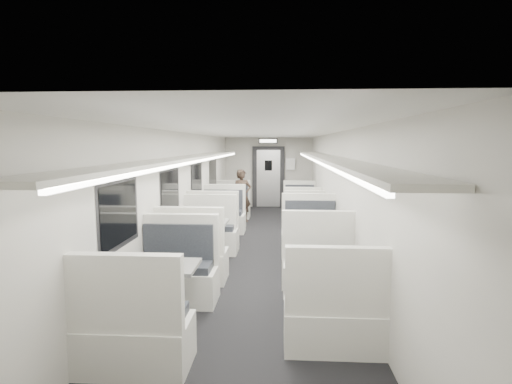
# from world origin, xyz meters

# --- Properties ---
(room) EXTENTS (3.24, 12.24, 2.64)m
(room) POSITION_xyz_m (0.00, 0.00, 1.20)
(room) COLOR black
(room) RESTS_ON ground
(booth_left_a) EXTENTS (1.02, 2.06, 1.10)m
(booth_left_a) POSITION_xyz_m (-1.00, 3.11, 0.37)
(booth_left_a) COLOR silver
(booth_left_a) RESTS_ON room
(booth_left_b) EXTENTS (1.08, 2.20, 1.18)m
(booth_left_b) POSITION_xyz_m (-1.00, 1.07, 0.39)
(booth_left_b) COLOR silver
(booth_left_b) RESTS_ON room
(booth_left_c) EXTENTS (1.13, 2.29, 1.22)m
(booth_left_c) POSITION_xyz_m (-1.00, -0.81, 0.41)
(booth_left_c) COLOR silver
(booth_left_c) RESTS_ON room
(booth_left_d) EXTENTS (1.10, 2.24, 1.20)m
(booth_left_d) POSITION_xyz_m (-1.00, -3.35, 0.40)
(booth_left_d) COLOR silver
(booth_left_d) RESTS_ON room
(booth_right_a) EXTENTS (0.98, 1.99, 1.07)m
(booth_right_a) POSITION_xyz_m (1.00, 3.48, 0.36)
(booth_right_a) COLOR silver
(booth_right_a) RESTS_ON room
(booth_right_b) EXTENTS (0.97, 1.97, 1.05)m
(booth_right_b) POSITION_xyz_m (1.00, 0.99, 0.35)
(booth_right_b) COLOR silver
(booth_right_b) RESTS_ON room
(booth_right_c) EXTENTS (1.11, 2.24, 1.20)m
(booth_right_c) POSITION_xyz_m (1.00, -0.91, 0.40)
(booth_right_c) COLOR silver
(booth_right_c) RESTS_ON room
(booth_right_d) EXTENTS (1.07, 2.17, 1.16)m
(booth_right_d) POSITION_xyz_m (1.00, -2.87, 0.39)
(booth_right_d) COLOR silver
(booth_right_d) RESTS_ON room
(passenger) EXTENTS (0.64, 0.54, 1.48)m
(passenger) POSITION_xyz_m (-0.66, 3.26, 0.74)
(passenger) COLOR black
(passenger) RESTS_ON room
(window_a) EXTENTS (0.02, 1.18, 0.84)m
(window_a) POSITION_xyz_m (-1.49, 3.40, 1.35)
(window_a) COLOR black
(window_a) RESTS_ON room
(window_b) EXTENTS (0.02, 1.18, 0.84)m
(window_b) POSITION_xyz_m (-1.49, 1.20, 1.35)
(window_b) COLOR black
(window_b) RESTS_ON room
(window_c) EXTENTS (0.02, 1.18, 0.84)m
(window_c) POSITION_xyz_m (-1.49, -1.00, 1.35)
(window_c) COLOR black
(window_c) RESTS_ON room
(window_d) EXTENTS (0.02, 1.18, 0.84)m
(window_d) POSITION_xyz_m (-1.49, -3.20, 1.35)
(window_d) COLOR black
(window_d) RESTS_ON room
(luggage_rack_left) EXTENTS (0.46, 10.40, 0.09)m
(luggage_rack_left) POSITION_xyz_m (-1.24, -0.30, 1.92)
(luggage_rack_left) COLOR silver
(luggage_rack_left) RESTS_ON room
(luggage_rack_right) EXTENTS (0.46, 10.40, 0.09)m
(luggage_rack_right) POSITION_xyz_m (1.24, -0.30, 1.92)
(luggage_rack_right) COLOR silver
(luggage_rack_right) RESTS_ON room
(vestibule_door) EXTENTS (1.10, 0.13, 2.10)m
(vestibule_door) POSITION_xyz_m (0.00, 5.93, 1.04)
(vestibule_door) COLOR black
(vestibule_door) RESTS_ON room
(exit_sign) EXTENTS (0.62, 0.12, 0.16)m
(exit_sign) POSITION_xyz_m (0.00, 5.44, 2.28)
(exit_sign) COLOR black
(exit_sign) RESTS_ON room
(wall_notice) EXTENTS (0.32, 0.02, 0.40)m
(wall_notice) POSITION_xyz_m (0.75, 5.92, 1.50)
(wall_notice) COLOR white
(wall_notice) RESTS_ON room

